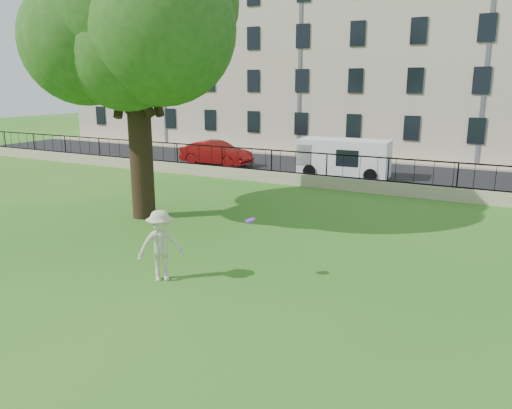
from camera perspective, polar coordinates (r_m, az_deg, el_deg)
The scene contains 11 objects.
ground at distance 14.58m, azimuth -8.49°, elevation -6.74°, with size 120.00×120.00×0.00m, color #2A711A.
retaining_wall at distance 24.83m, azimuth 8.01°, elevation 2.55°, with size 50.00×0.40×0.60m, color gray.
iron_railing at distance 24.68m, azimuth 8.08°, elevation 4.49°, with size 50.00×0.05×1.13m.
street at distance 29.28m, azimuth 11.15°, elevation 3.54°, with size 60.00×9.00×0.01m, color black.
sidewalk at distance 34.22m, azimuth 13.70°, elevation 4.95°, with size 60.00×1.40×0.12m, color gray.
building_row at distance 39.42m, azimuth 16.42°, elevation 15.91°, with size 56.40×10.40×13.80m.
tree at distance 19.47m, azimuth -13.99°, elevation 20.09°, with size 8.57×6.80×10.91m.
man at distance 13.24m, azimuth -10.83°, elevation -4.64°, with size 1.22×0.70×1.89m, color beige.
frisbee at distance 12.87m, azimuth -0.66°, elevation -1.82°, with size 0.27×0.27×0.03m, color #7228E4.
red_sedan at distance 31.51m, azimuth -4.59°, elevation 5.85°, with size 1.60×4.59×1.51m, color maroon.
white_van at distance 27.96m, azimuth 10.01°, elevation 5.24°, with size 4.88×1.90×2.05m, color white.
Camera 1 is at (8.19, -10.95, 5.07)m, focal length 35.00 mm.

